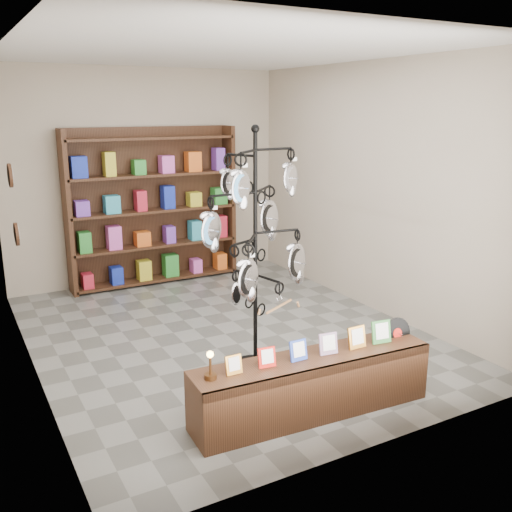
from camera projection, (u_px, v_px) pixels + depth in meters
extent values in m
plane|color=slate|center=(225.00, 334.00, 6.38)|extent=(5.00, 5.00, 0.00)
plane|color=#AC9D8A|center=(147.00, 177.00, 8.12)|extent=(4.00, 0.00, 4.00)
plane|color=#AC9D8A|center=(383.00, 253.00, 3.88)|extent=(4.00, 0.00, 4.00)
plane|color=#AC9D8A|center=(21.00, 219.00, 5.06)|extent=(0.00, 5.00, 5.00)
plane|color=#AC9D8A|center=(371.00, 189.00, 6.93)|extent=(0.00, 5.00, 5.00)
plane|color=white|center=(221.00, 51.00, 5.62)|extent=(5.00, 5.00, 0.00)
cylinder|color=black|center=(255.00, 366.00, 5.55)|extent=(0.62, 0.62, 0.03)
cylinder|color=black|center=(255.00, 256.00, 5.27)|extent=(0.05, 0.05, 2.26)
sphere|color=black|center=(255.00, 129.00, 4.98)|extent=(0.08, 0.08, 0.08)
ellipsoid|color=silver|center=(236.00, 294.00, 5.52)|extent=(0.12, 0.08, 0.24)
cube|color=#BA7C4D|center=(279.00, 306.00, 5.14)|extent=(0.39, 0.22, 0.04)
cube|color=black|center=(312.00, 385.00, 4.67)|extent=(2.08, 0.54, 0.50)
cube|color=gold|center=(234.00, 365.00, 4.30)|extent=(0.13, 0.06, 0.15)
cube|color=red|center=(267.00, 357.00, 4.41)|extent=(0.14, 0.06, 0.16)
cube|color=#263FA5|center=(298.00, 350.00, 4.53)|extent=(0.15, 0.06, 0.17)
cube|color=#E54C33|center=(328.00, 344.00, 4.64)|extent=(0.16, 0.06, 0.18)
cube|color=gold|center=(357.00, 337.00, 4.76)|extent=(0.17, 0.07, 0.19)
cube|color=#337233|center=(381.00, 332.00, 4.86)|extent=(0.18, 0.07, 0.20)
cylinder|color=black|center=(397.00, 333.00, 5.01)|extent=(0.28, 0.08, 0.28)
cylinder|color=red|center=(397.00, 333.00, 5.01)|extent=(0.09, 0.03, 0.09)
cylinder|color=#4E2F16|center=(211.00, 376.00, 4.23)|extent=(0.09, 0.09, 0.04)
cylinder|color=#4E2F16|center=(210.00, 366.00, 4.21)|extent=(0.02, 0.02, 0.13)
sphere|color=#FFBF59|center=(210.00, 354.00, 4.19)|extent=(0.05, 0.05, 0.05)
cube|color=black|center=(150.00, 205.00, 8.17)|extent=(2.40, 0.04, 2.20)
cube|color=black|center=(67.00, 214.00, 7.48)|extent=(0.06, 0.36, 2.20)
cube|color=black|center=(229.00, 200.00, 8.58)|extent=(0.06, 0.36, 2.20)
cube|color=black|center=(157.00, 278.00, 8.30)|extent=(2.36, 0.36, 0.04)
cube|color=black|center=(155.00, 245.00, 8.17)|extent=(2.36, 0.36, 0.03)
cube|color=black|center=(154.00, 210.00, 8.04)|extent=(2.36, 0.36, 0.04)
cube|color=black|center=(152.00, 175.00, 7.92)|extent=(2.36, 0.36, 0.04)
cube|color=black|center=(150.00, 138.00, 7.79)|extent=(2.36, 0.36, 0.04)
cylinder|color=black|center=(10.00, 176.00, 5.68)|extent=(0.03, 0.24, 0.24)
cylinder|color=black|center=(16.00, 234.00, 5.83)|extent=(0.03, 0.24, 0.24)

